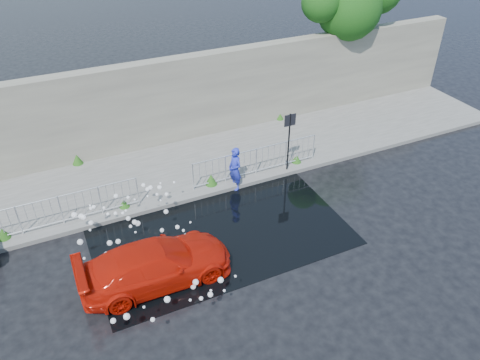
% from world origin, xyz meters
% --- Properties ---
extents(ground, '(90.00, 90.00, 0.00)m').
position_xyz_m(ground, '(0.00, 0.00, 0.00)').
color(ground, black).
rests_on(ground, ground).
extents(pavement, '(30.00, 4.00, 0.15)m').
position_xyz_m(pavement, '(0.00, 5.00, 0.07)').
color(pavement, '#5E5E59').
rests_on(pavement, ground).
extents(curb, '(30.00, 0.25, 0.16)m').
position_xyz_m(curb, '(0.00, 3.00, 0.08)').
color(curb, '#5E5E59').
rests_on(curb, ground).
extents(retaining_wall, '(30.00, 0.60, 3.50)m').
position_xyz_m(retaining_wall, '(0.00, 7.20, 1.90)').
color(retaining_wall, '#6C675B').
rests_on(retaining_wall, pavement).
extents(puddle, '(8.00, 5.00, 0.01)m').
position_xyz_m(puddle, '(0.50, 1.00, 0.01)').
color(puddle, black).
rests_on(puddle, ground).
extents(sign_post, '(0.45, 0.06, 2.50)m').
position_xyz_m(sign_post, '(4.20, 3.10, 1.72)').
color(sign_post, black).
rests_on(sign_post, ground).
extents(tree, '(4.89, 2.86, 6.24)m').
position_xyz_m(tree, '(9.66, 7.41, 4.76)').
color(tree, '#332114').
rests_on(tree, ground).
extents(railing_left, '(5.05, 0.05, 1.10)m').
position_xyz_m(railing_left, '(-4.00, 3.35, 0.74)').
color(railing_left, silver).
rests_on(railing_left, pavement).
extents(railing_right, '(5.05, 0.05, 1.10)m').
position_xyz_m(railing_right, '(3.00, 3.35, 0.74)').
color(railing_right, silver).
rests_on(railing_right, pavement).
extents(weeds, '(12.17, 3.93, 0.42)m').
position_xyz_m(weeds, '(-0.44, 4.51, 0.33)').
color(weeds, '#194E14').
rests_on(weeds, pavement).
extents(water_spray, '(3.68, 5.56, 1.12)m').
position_xyz_m(water_spray, '(-2.23, 1.02, 0.72)').
color(water_spray, white).
rests_on(water_spray, ground).
extents(red_car, '(4.29, 1.75, 1.24)m').
position_xyz_m(red_car, '(-1.91, -0.20, 0.62)').
color(red_car, red).
rests_on(red_car, ground).
extents(person, '(0.51, 0.67, 1.66)m').
position_xyz_m(person, '(1.98, 3.00, 0.83)').
color(person, '#2833C9').
rests_on(person, ground).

